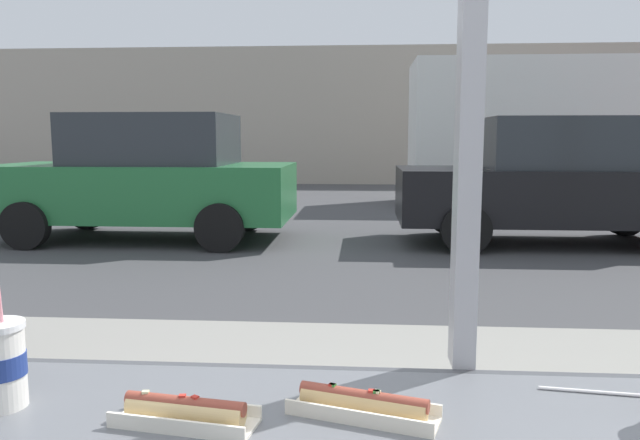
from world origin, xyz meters
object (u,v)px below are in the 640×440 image
object	(u,v)px
box_truck	(547,129)
parked_car_green	(148,177)
hotdog_tray_far	(185,412)
parked_car_black	(558,181)
hotdog_tray_near	(363,404)

from	to	relation	value
box_truck	parked_car_green	bearing A→B (deg)	-144.20
hotdog_tray_far	parked_car_black	world-z (taller)	parked_car_black
parked_car_black	hotdog_tray_far	bearing A→B (deg)	-111.30
parked_car_green	box_truck	xyz separation A→B (m)	(7.09, 5.11, 0.76)
hotdog_tray_far	box_truck	xyz separation A→B (m)	(4.28, 12.77, 0.67)
hotdog_tray_near	hotdog_tray_far	xyz separation A→B (m)	(-0.31, -0.05, -0.00)
hotdog_tray_near	box_truck	xyz separation A→B (m)	(3.97, 12.71, 0.67)
hotdog_tray_near	parked_car_black	size ratio (longest dim) A/B	0.07
parked_car_green	parked_car_black	size ratio (longest dim) A/B	0.99
parked_car_green	hotdog_tray_far	bearing A→B (deg)	-69.87
hotdog_tray_far	parked_car_black	distance (m)	8.22
parked_car_green	box_truck	size ratio (longest dim) A/B	0.68
hotdog_tray_near	box_truck	distance (m)	13.34
hotdog_tray_far	parked_car_black	bearing A→B (deg)	68.70
parked_car_green	box_truck	distance (m)	8.77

